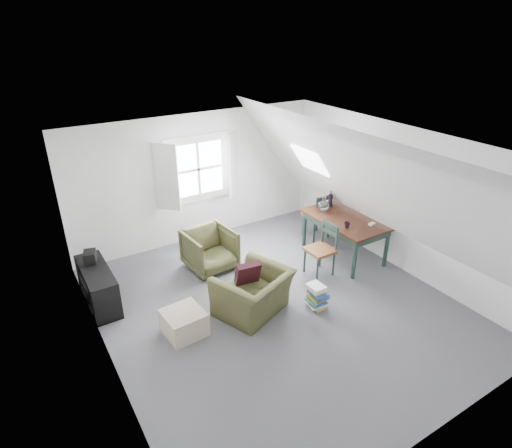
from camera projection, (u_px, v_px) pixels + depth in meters
floor at (277, 306)px, 6.65m from camera, size 5.50×5.50×0.00m
ceiling at (281, 149)px, 5.56m from camera, size 5.50×5.50×0.00m
wall_back at (198, 179)px, 8.21m from camera, size 5.00×0.00×5.00m
wall_front at (445, 349)px, 4.00m from camera, size 5.00×0.00×5.00m
wall_left at (100, 287)px, 4.92m from camera, size 0.00×5.50×5.50m
wall_right at (400, 199)px, 7.29m from camera, size 0.00×5.50×5.50m
slope_left at (174, 227)px, 5.14m from camera, size 3.19×5.50×4.48m
slope_right at (362, 180)px, 6.61m from camera, size 3.19×5.50×4.48m
dormer_window at (199, 170)px, 8.06m from camera, size 1.71×0.35×1.30m
skylight at (310, 160)px, 7.61m from camera, size 0.35×0.75×0.47m
armchair_near at (253, 311)px, 6.53m from camera, size 1.29×1.21×0.67m
armchair_far at (211, 267)px, 7.67m from camera, size 0.85×0.87×0.74m
throw_pillow at (248, 273)px, 6.39m from camera, size 0.40×0.26×0.39m
ottoman at (184, 323)px, 6.01m from camera, size 0.57×0.57×0.36m
dining_table at (345, 223)px, 7.77m from camera, size 0.92×1.54×0.77m
demijohn at (324, 205)px, 7.95m from camera, size 0.20×0.20×0.29m
vase_twigs at (330, 200)px, 8.13m from camera, size 0.08×0.09×0.63m
cup at (347, 228)px, 7.38m from camera, size 0.13×0.13×0.10m
paper_box at (372, 224)px, 7.47m from camera, size 0.11×0.08×0.04m
dining_chair_far at (318, 215)px, 8.50m from camera, size 0.45×0.45×0.96m
dining_chair_near at (322, 249)px, 7.30m from camera, size 0.44×0.44×0.93m
media_shelf at (99, 289)px, 6.58m from camera, size 0.40×1.19×0.61m
electronics_box at (90, 257)px, 6.62m from camera, size 0.24×0.29×0.20m
magazine_stack at (317, 296)px, 6.55m from camera, size 0.29×0.34×0.38m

